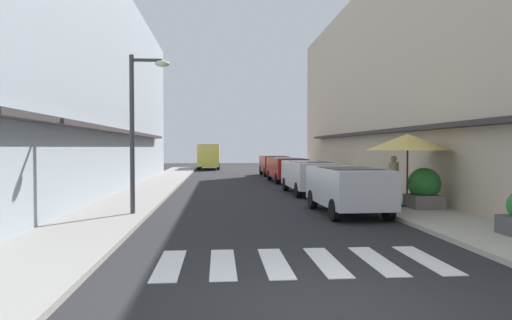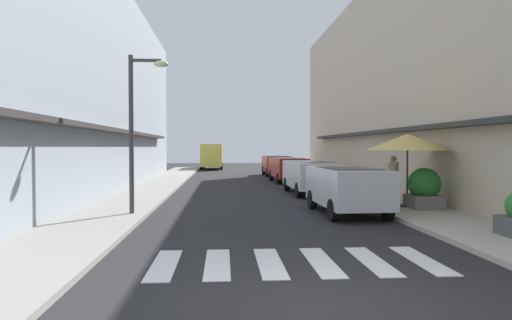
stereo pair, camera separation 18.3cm
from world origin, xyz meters
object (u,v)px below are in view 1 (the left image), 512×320
object	(u,v)px
delivery_van	(209,154)
street_lamp	(139,115)
parked_car_distant	(274,163)
cafe_umbrella	(408,142)
parked_car_near	(348,185)
parked_car_mid	(309,174)
pedestrian_walking_near	(393,179)
planter_midblock	(424,189)
parked_car_far	(286,167)

from	to	relation	value
delivery_van	street_lamp	world-z (taller)	street_lamp
parked_car_distant	cafe_umbrella	bearing A→B (deg)	-83.00
parked_car_near	parked_car_distant	world-z (taller)	same
parked_car_mid	delivery_van	world-z (taller)	delivery_van
parked_car_mid	pedestrian_walking_near	bearing A→B (deg)	-70.51
pedestrian_walking_near	parked_car_distant	bearing A→B (deg)	-178.89
planter_midblock	pedestrian_walking_near	distance (m)	1.03
delivery_van	cafe_umbrella	size ratio (longest dim) A/B	1.96
parked_car_distant	planter_midblock	world-z (taller)	parked_car_distant
parked_car_near	parked_car_far	distance (m)	13.08
parked_car_far	cafe_umbrella	distance (m)	12.58
street_lamp	planter_midblock	world-z (taller)	street_lamp
parked_car_distant	street_lamp	world-z (taller)	street_lamp
parked_car_near	planter_midblock	distance (m)	2.68
parked_car_distant	delivery_van	bearing A→B (deg)	115.83
parked_car_far	delivery_van	xyz separation A→B (m)	(-4.96, 16.37, 0.48)
parked_car_far	pedestrian_walking_near	bearing A→B (deg)	-81.35
parked_car_near	pedestrian_walking_near	bearing A→B (deg)	26.79
street_lamp	planter_midblock	bearing A→B (deg)	2.84
parked_car_near	pedestrian_walking_near	xyz separation A→B (m)	(1.85, 0.93, 0.10)
parked_car_distant	pedestrian_walking_near	distance (m)	18.35
parked_car_near	cafe_umbrella	size ratio (longest dim) A/B	1.47
parked_car_near	delivery_van	distance (m)	29.86
parked_car_distant	planter_midblock	xyz separation A→B (m)	(2.65, -18.85, -0.17)
delivery_van	cafe_umbrella	xyz separation A→B (m)	(7.22, -28.67, 0.87)
street_lamp	planter_midblock	xyz separation A→B (m)	(9.07, 0.45, -2.31)
parked_car_mid	parked_car_far	size ratio (longest dim) A/B	1.00
pedestrian_walking_near	parked_car_near	bearing A→B (deg)	-67.89
cafe_umbrella	parked_car_distant	bearing A→B (deg)	97.00
parked_car_near	parked_car_distant	size ratio (longest dim) A/B	1.01
parked_car_near	pedestrian_walking_near	world-z (taller)	pedestrian_walking_near
cafe_umbrella	parked_car_mid	bearing A→B (deg)	112.78
parked_car_distant	parked_car_near	bearing A→B (deg)	-90.00
parked_car_far	street_lamp	size ratio (longest dim) A/B	0.96
parked_car_far	street_lamp	bearing A→B (deg)	-115.98
delivery_van	pedestrian_walking_near	size ratio (longest dim) A/B	3.18
planter_midblock	street_lamp	bearing A→B (deg)	-177.16
street_lamp	pedestrian_walking_near	world-z (taller)	street_lamp
planter_midblock	pedestrian_walking_near	size ratio (longest dim) A/B	0.78
pedestrian_walking_near	cafe_umbrella	bearing A→B (deg)	64.15
parked_car_far	planter_midblock	size ratio (longest dim) A/B	3.43
parked_car_far	delivery_van	size ratio (longest dim) A/B	0.84
parked_car_far	cafe_umbrella	xyz separation A→B (m)	(2.26, -12.30, 1.35)
parked_car_near	cafe_umbrella	world-z (taller)	cafe_umbrella
parked_car_mid	delivery_van	xyz separation A→B (m)	(-4.96, 23.29, 0.48)
delivery_van	pedestrian_walking_near	world-z (taller)	delivery_van
parked_car_far	pedestrian_walking_near	world-z (taller)	pedestrian_walking_near
street_lamp	parked_car_far	bearing A→B (deg)	64.02
parked_car_distant	delivery_van	distance (m)	11.40
parked_car_far	cafe_umbrella	world-z (taller)	cafe_umbrella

